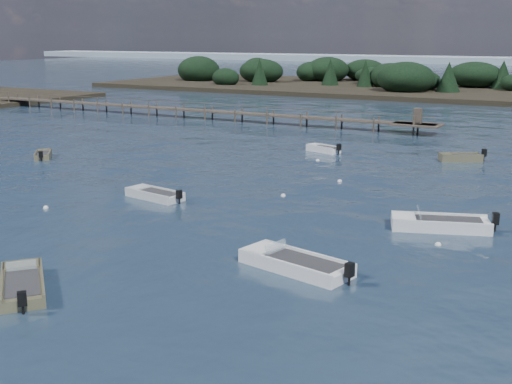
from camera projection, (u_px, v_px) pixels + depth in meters
The scene contains 16 objects.
ground at pixel (410, 119), 78.95m from camera, with size 400.00×400.00×0.00m, color #162435.
tender_far_grey at pixel (43, 156), 53.94m from camera, with size 2.84×3.00×1.06m.
dinghy_mid_white_a at pixel (295, 266), 28.14m from camera, with size 5.59×2.99×1.28m.
dinghy_mid_grey at pixel (155, 196), 40.45m from camera, with size 4.39×2.17×1.09m.
tender_far_white at pixel (323, 150), 56.56m from camera, with size 3.50×2.12×1.18m.
tender_far_grey_b at pixel (460, 159), 52.43m from camera, with size 3.69×2.76×1.28m.
dinghy_near_olive at pixel (23, 286), 25.84m from camera, with size 4.41×4.17×1.17m.
dinghy_mid_white_b at pixel (440, 226), 34.01m from camera, with size 5.54×3.46×1.36m.
buoy_b at pixel (259, 259), 29.44m from camera, with size 0.32×0.32×0.32m, color silver.
buoy_c at pixel (46, 208), 38.13m from camera, with size 0.32×0.32×0.32m, color silver.
buoy_d at pixel (438, 245), 31.41m from camera, with size 0.32×0.32×0.32m, color silver.
buoy_e at pixel (318, 161), 52.59m from camera, with size 0.32×0.32×0.32m, color silver.
buoy_extra_a at pixel (340, 182), 45.10m from camera, with size 0.32×0.32×0.32m, color silver.
buoy_extra_b at pixel (283, 196), 41.04m from camera, with size 0.32×0.32×0.32m, color silver.
jetty at pixel (208, 111), 78.56m from camera, with size 64.50×3.20×3.40m.
distant_haze at pixel (307, 60), 265.80m from camera, with size 280.00×20.00×2.40m, color #8A9CAB.
Camera 1 is at (20.97, -18.33, 9.99)m, focal length 45.00 mm.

